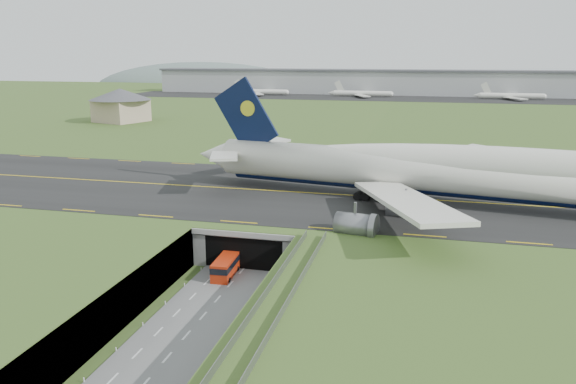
# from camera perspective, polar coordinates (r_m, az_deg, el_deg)

# --- Properties ---
(ground) EXTENTS (900.00, 900.00, 0.00)m
(ground) POSITION_cam_1_polar(r_m,az_deg,el_deg) (78.04, -6.38, -10.00)
(ground) COLOR #3F5C24
(ground) RESTS_ON ground
(airfield_deck) EXTENTS (800.00, 800.00, 6.00)m
(airfield_deck) POSITION_cam_1_polar(r_m,az_deg,el_deg) (76.88, -6.44, -7.96)
(airfield_deck) COLOR gray
(airfield_deck) RESTS_ON ground
(trench_road) EXTENTS (12.00, 75.00, 0.20)m
(trench_road) POSITION_cam_1_polar(r_m,az_deg,el_deg) (71.68, -8.47, -12.25)
(trench_road) COLOR slate
(trench_road) RESTS_ON ground
(taxiway) EXTENTS (800.00, 44.00, 0.18)m
(taxiway) POSITION_cam_1_polar(r_m,az_deg,el_deg) (106.04, -0.38, 0.03)
(taxiway) COLOR black
(taxiway) RESTS_ON airfield_deck
(tunnel_portal) EXTENTS (17.00, 22.30, 6.00)m
(tunnel_portal) POSITION_cam_1_polar(r_m,az_deg,el_deg) (91.68, -2.86, -4.01)
(tunnel_portal) COLOR gray
(tunnel_portal) RESTS_ON ground
(guideway) EXTENTS (3.00, 53.00, 7.05)m
(guideway) POSITION_cam_1_polar(r_m,az_deg,el_deg) (56.24, -2.51, -13.86)
(guideway) COLOR #A8A8A3
(guideway) RESTS_ON ground
(jumbo_jet) EXTENTS (105.41, 65.20, 21.84)m
(jumbo_jet) POSITION_cam_1_polar(r_m,az_deg,el_deg) (99.83, 16.97, 1.96)
(jumbo_jet) COLOR silver
(jumbo_jet) RESTS_ON ground
(shuttle_tram) EXTENTS (2.90, 6.85, 2.76)m
(shuttle_tram) POSITION_cam_1_polar(r_m,az_deg,el_deg) (82.17, -6.38, -7.59)
(shuttle_tram) COLOR #B6270C
(shuttle_tram) RESTS_ON ground
(service_building) EXTENTS (29.21, 29.21, 12.66)m
(service_building) POSITION_cam_1_polar(r_m,az_deg,el_deg) (224.97, -16.65, 8.73)
(service_building) COLOR tan
(service_building) RESTS_ON ground
(cargo_terminal) EXTENTS (320.00, 67.00, 15.60)m
(cargo_terminal) POSITION_cam_1_polar(r_m,az_deg,el_deg) (367.53, 9.98, 10.95)
(cargo_terminal) COLOR #B2B2B2
(cargo_terminal) RESTS_ON ground
(distant_hills) EXTENTS (700.00, 91.00, 60.00)m
(distant_hills) POSITION_cam_1_polar(r_m,az_deg,el_deg) (499.65, 18.45, 9.12)
(distant_hills) COLOR slate
(distant_hills) RESTS_ON ground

